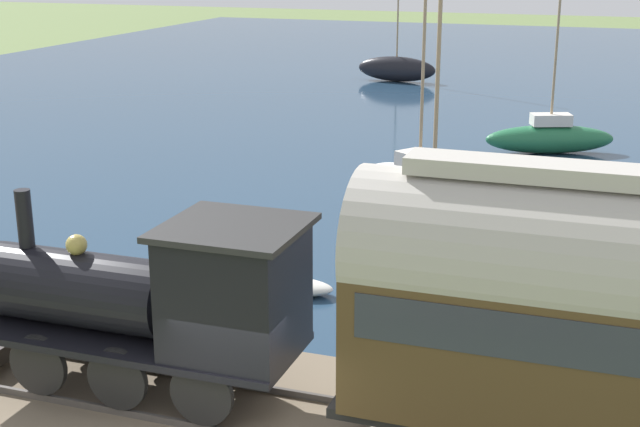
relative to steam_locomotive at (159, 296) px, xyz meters
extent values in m
cube|color=navy|center=(42.75, -1.94, -2.41)|extent=(80.00, 80.00, 0.01)
cube|color=#4C4742|center=(0.76, -1.94, -1.81)|extent=(0.07, 54.88, 0.12)
cylinder|color=black|center=(-0.76, -1.11, -1.21)|extent=(0.12, 1.07, 1.07)
cylinder|color=black|center=(0.76, -1.11, -1.21)|extent=(0.12, 1.07, 1.07)
cylinder|color=black|center=(-0.76, 0.41, -1.21)|extent=(0.12, 1.07, 1.07)
cylinder|color=black|center=(0.76, 0.41, -1.21)|extent=(0.12, 1.07, 1.07)
cylinder|color=black|center=(-0.76, 1.93, -1.21)|extent=(0.12, 1.07, 1.07)
cylinder|color=black|center=(0.76, 1.93, -1.21)|extent=(0.12, 1.07, 1.07)
cube|color=black|center=(0.00, 0.41, -0.78)|extent=(2.01, 5.53, 0.12)
cylinder|color=black|center=(0.00, 1.52, -0.07)|extent=(1.30, 3.32, 1.30)
cylinder|color=black|center=(0.00, 2.51, 1.09)|extent=(0.27, 0.27, 1.01)
sphere|color=tan|center=(0.00, 1.52, 0.72)|extent=(0.36, 0.36, 0.36)
cube|color=black|center=(0.00, -1.39, 0.28)|extent=(1.91, 1.94, 2.00)
cube|color=#282828|center=(0.00, -1.39, 1.33)|extent=(2.11, 2.18, 0.10)
cylinder|color=black|center=(0.76, -5.72, -1.37)|extent=(0.12, 0.76, 0.76)
cylinder|color=black|center=(0.76, -4.59, -1.37)|extent=(0.12, 0.76, 0.76)
ellipsoid|color=#B72D23|center=(8.73, -2.71, -1.86)|extent=(1.98, 3.62, 1.09)
cylinder|color=#9E8460|center=(8.73, -2.71, 2.13)|extent=(0.10, 0.10, 6.89)
ellipsoid|color=#236B42|center=(23.70, -4.22, -1.84)|extent=(3.02, 5.23, 1.13)
cylinder|color=#9E8460|center=(23.70, -4.22, 1.26)|extent=(0.10, 0.10, 5.07)
cube|color=silver|center=(23.70, -4.22, -1.06)|extent=(1.27, 1.71, 0.45)
ellipsoid|color=black|center=(40.62, 6.40, -1.66)|extent=(1.61, 4.98, 1.50)
ellipsoid|color=white|center=(14.52, -1.07, -1.76)|extent=(3.98, 4.96, 1.29)
cylinder|color=#9E8460|center=(14.52, -1.07, 2.90)|extent=(0.10, 0.10, 8.02)
cube|color=silver|center=(14.52, -1.07, -0.89)|extent=(1.54, 1.72, 0.45)
ellipsoid|color=silver|center=(6.42, 0.12, -2.22)|extent=(0.94, 2.04, 0.37)
camera|label=1|loc=(-12.01, -6.99, 5.55)|focal=50.00mm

